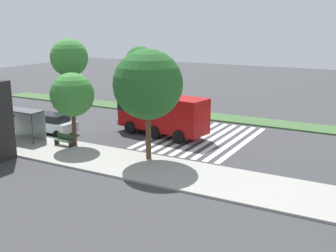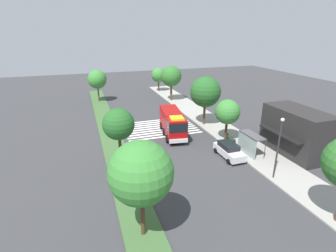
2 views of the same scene
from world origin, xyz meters
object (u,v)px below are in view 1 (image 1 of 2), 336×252
(bus_stop_shelter, at_px, (26,118))
(sidewalk_tree_east, at_px, (72,95))
(bench_near_shelter, at_px, (64,140))
(median_tree_center, at_px, (69,58))
(parked_car_west, at_px, (52,123))
(fire_truck, at_px, (160,112))
(sidewalk_tree_center, at_px, (148,85))
(median_tree_west, at_px, (140,62))

(bus_stop_shelter, height_order, sidewalk_tree_east, sidewalk_tree_east)
(bench_near_shelter, bearing_deg, median_tree_center, -49.95)
(parked_car_west, bearing_deg, sidewalk_tree_east, 154.01)
(fire_truck, bearing_deg, sidewalk_tree_center, 121.83)
(sidewalk_tree_center, relative_size, median_tree_west, 1.12)
(sidewalk_tree_east, height_order, median_tree_center, median_tree_center)
(median_tree_west, distance_m, median_tree_center, 10.11)
(bench_near_shelter, xyz_separation_m, sidewalk_tree_center, (-7.37, -0.41, 4.75))
(bus_stop_shelter, height_order, bench_near_shelter, bus_stop_shelter)
(fire_truck, xyz_separation_m, parked_car_west, (8.44, 4.09, -1.11))
(parked_car_west, height_order, sidewalk_tree_east, sidewalk_tree_east)
(bench_near_shelter, height_order, median_tree_west, median_tree_west)
(parked_car_west, distance_m, sidewalk_tree_center, 12.24)
(parked_car_west, bearing_deg, median_tree_west, -95.07)
(bench_near_shelter, xyz_separation_m, median_tree_center, (12.79, -15.22, 4.67))
(bus_stop_shelter, distance_m, sidewalk_tree_center, 11.89)
(bus_stop_shelter, relative_size, median_tree_center, 0.47)
(parked_car_west, xyz_separation_m, sidewalk_tree_east, (-4.50, 2.20, 3.20))
(parked_car_west, height_order, bus_stop_shelter, bus_stop_shelter)
(sidewalk_tree_center, distance_m, median_tree_west, 17.90)
(fire_truck, bearing_deg, parked_car_west, 34.08)
(fire_truck, relative_size, sidewalk_tree_east, 1.51)
(bus_stop_shelter, relative_size, sidewalk_tree_center, 0.46)
(sidewalk_tree_east, bearing_deg, sidewalk_tree_center, -180.00)
(sidewalk_tree_east, xyz_separation_m, median_tree_west, (3.37, -14.81, 1.14))
(median_tree_center, bearing_deg, sidewalk_tree_center, 143.71)
(sidewalk_tree_center, xyz_separation_m, median_tree_west, (10.05, -14.81, -0.11))
(fire_truck, xyz_separation_m, median_tree_west, (7.31, -8.52, 3.23))
(parked_car_west, relative_size, sidewalk_tree_east, 0.81)
(parked_car_west, xyz_separation_m, bus_stop_shelter, (0.19, 2.60, 0.99))
(fire_truck, relative_size, sidewalk_tree_center, 1.12)
(bench_near_shelter, height_order, sidewalk_tree_center, sidewalk_tree_center)
(bench_near_shelter, distance_m, median_tree_west, 16.13)
(bus_stop_shelter, xyz_separation_m, median_tree_center, (8.79, -15.21, 3.37))
(sidewalk_tree_east, bearing_deg, bench_near_shelter, 30.73)
(bus_stop_shelter, bearing_deg, fire_truck, -142.23)
(fire_truck, xyz_separation_m, bench_near_shelter, (4.63, 6.70, -1.41))
(bench_near_shelter, bearing_deg, sidewalk_tree_center, -176.81)
(median_tree_west, bearing_deg, median_tree_center, -0.00)
(bench_near_shelter, bearing_deg, fire_truck, -124.66)
(bench_near_shelter, bearing_deg, parked_car_west, -34.42)
(fire_truck, bearing_deg, bus_stop_shelter, 46.02)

